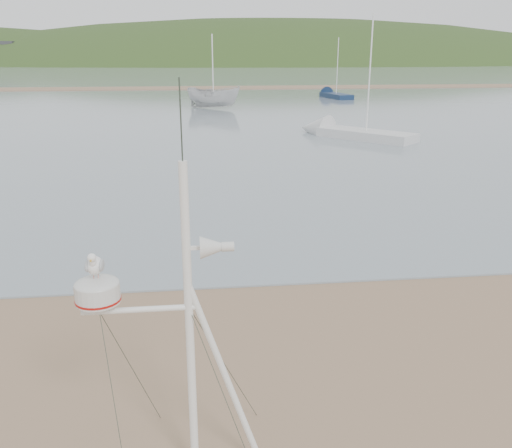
{
  "coord_description": "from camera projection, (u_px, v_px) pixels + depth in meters",
  "views": [
    {
      "loc": [
        1.72,
        -6.88,
        4.98
      ],
      "look_at": [
        2.63,
        1.0,
        2.43
      ],
      "focal_mm": 38.0,
      "sensor_mm": 36.0,
      "label": 1
    }
  ],
  "objects": [
    {
      "name": "sailboat_blue_far",
      "position": [
        329.0,
        94.0,
        60.36
      ],
      "size": [
        2.94,
        7.05,
        6.82
      ],
      "color": "#132543",
      "rests_on": "ground"
    },
    {
      "name": "ground",
      "position": [
        84.0,
        411.0,
        7.84
      ],
      "size": [
        560.0,
        560.0,
        0.0
      ],
      "primitive_type": "plane",
      "color": "#7C5F47",
      "rests_on": "ground"
    },
    {
      "name": "sailboat_white_near",
      "position": [
        336.0,
        131.0,
        32.89
      ],
      "size": [
        6.45,
        6.97,
        7.58
      ],
      "color": "silver",
      "rests_on": "ground"
    },
    {
      "name": "sandbar",
      "position": [
        179.0,
        88.0,
        74.03
      ],
      "size": [
        560.0,
        7.0,
        0.07
      ],
      "primitive_type": "cube",
      "color": "#7C5F47",
      "rests_on": "water"
    },
    {
      "name": "water",
      "position": [
        184.0,
        72.0,
        132.68
      ],
      "size": [
        560.0,
        256.0,
        0.04
      ],
      "primitive_type": "cube",
      "color": "slate",
      "rests_on": "ground"
    },
    {
      "name": "far_cottages",
      "position": [
        194.0,
        53.0,
        192.33
      ],
      "size": [
        294.4,
        6.3,
        8.0
      ],
      "color": "beige",
      "rests_on": "ground"
    },
    {
      "name": "mast_rig",
      "position": [
        187.0,
        394.0,
        6.33
      ],
      "size": [
        2.1,
        2.24,
        4.74
      ],
      "color": "white",
      "rests_on": "ground"
    },
    {
      "name": "boat_white",
      "position": [
        213.0,
        79.0,
        47.63
      ],
      "size": [
        2.62,
        2.6,
        5.11
      ],
      "primitive_type": "imported",
      "rotation": [
        0.0,
        0.0,
        1.11
      ],
      "color": "silver",
      "rests_on": "water"
    },
    {
      "name": "hill_ridge",
      "position": [
        231.0,
        109.0,
        238.15
      ],
      "size": [
        620.0,
        180.0,
        80.0
      ],
      "color": "#233817",
      "rests_on": "ground"
    }
  ]
}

